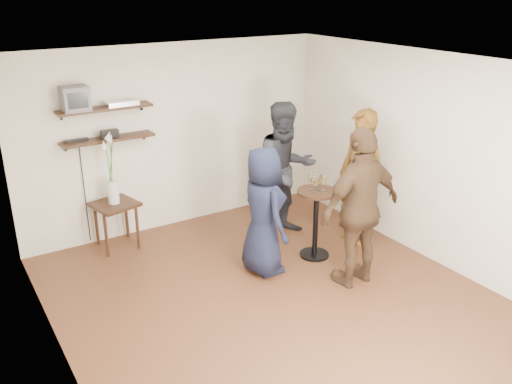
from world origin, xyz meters
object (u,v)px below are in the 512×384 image
at_px(dvd_deck, 121,103).
at_px(person_brown, 361,208).
at_px(crt_monitor, 75,98).
at_px(side_table, 115,210).
at_px(drinks_table, 316,214).
at_px(person_navy, 263,211).
at_px(radio, 110,134).
at_px(person_dark, 286,170).
at_px(person_plaid, 360,177).

xyz_separation_m(dvd_deck, person_brown, (1.83, -2.57, -0.95)).
bearing_deg(crt_monitor, side_table, -30.06).
bearing_deg(drinks_table, person_navy, 177.24).
height_order(radio, person_dark, person_dark).
height_order(side_table, person_dark, person_dark).
relative_size(side_table, person_dark, 0.34).
height_order(crt_monitor, person_brown, crt_monitor).
bearing_deg(dvd_deck, radio, 180.00).
relative_size(radio, person_dark, 0.12).
bearing_deg(person_brown, person_navy, -47.04).
xyz_separation_m(side_table, person_dark, (2.14, -0.85, 0.41)).
relative_size(side_table, drinks_table, 0.70).
distance_m(side_table, person_brown, 3.21).
height_order(crt_monitor, drinks_table, crt_monitor).
height_order(crt_monitor, person_dark, crt_monitor).
xyz_separation_m(radio, person_dark, (2.06, -1.02, -0.58)).
bearing_deg(person_dark, drinks_table, -90.00).
bearing_deg(person_navy, person_brown, -132.96).
xyz_separation_m(side_table, person_navy, (1.31, -1.58, 0.26)).
relative_size(drinks_table, person_navy, 0.57).
xyz_separation_m(dvd_deck, person_navy, (1.04, -1.76, -1.11)).
relative_size(crt_monitor, side_table, 0.50).
relative_size(crt_monitor, radio, 1.45).
xyz_separation_m(crt_monitor, dvd_deck, (0.58, 0.00, -0.12)).
height_order(crt_monitor, person_navy, crt_monitor).
bearing_deg(drinks_table, person_dark, 85.62).
xyz_separation_m(crt_monitor, person_dark, (2.44, -1.02, -1.08)).
relative_size(crt_monitor, person_navy, 0.20).
bearing_deg(dvd_deck, person_navy, -59.44).
height_order(dvd_deck, person_brown, dvd_deck).
bearing_deg(side_table, person_dark, -21.58).
height_order(drinks_table, person_brown, person_brown).
bearing_deg(person_navy, radio, 37.74).
bearing_deg(dvd_deck, person_plaid, -33.84).
bearing_deg(person_dark, dvd_deck, 155.69).
xyz_separation_m(drinks_table, person_brown, (0.02, -0.77, 0.36)).
distance_m(dvd_deck, person_plaid, 3.26).
height_order(radio, drinks_table, radio).
bearing_deg(dvd_deck, person_brown, -54.55).
relative_size(crt_monitor, drinks_table, 0.35).
bearing_deg(side_table, person_plaid, -28.57).
height_order(person_dark, person_navy, person_dark).
bearing_deg(crt_monitor, dvd_deck, 0.00).
distance_m(side_table, drinks_table, 2.64).
distance_m(radio, person_navy, 2.26).
distance_m(side_table, person_plaid, 3.27).
bearing_deg(radio, dvd_deck, 0.00).
distance_m(dvd_deck, side_table, 1.41).
bearing_deg(person_brown, person_plaid, -133.30).
bearing_deg(person_plaid, dvd_deck, -128.57).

